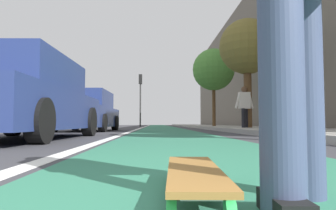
# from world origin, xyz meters

# --- Properties ---
(ground_plane) EXTENTS (80.00, 80.00, 0.00)m
(ground_plane) POSITION_xyz_m (10.00, 0.00, 0.00)
(ground_plane) COLOR #38383D
(bike_lane_paint) EXTENTS (56.00, 2.16, 0.00)m
(bike_lane_paint) POSITION_xyz_m (24.00, 0.00, 0.00)
(bike_lane_paint) COLOR #2D7256
(bike_lane_paint) RESTS_ON ground
(lane_stripe_white) EXTENTS (52.00, 0.16, 0.01)m
(lane_stripe_white) POSITION_xyz_m (20.00, 1.23, 0.00)
(lane_stripe_white) COLOR silver
(lane_stripe_white) RESTS_ON ground
(sidewalk_curb) EXTENTS (52.00, 3.20, 0.13)m
(sidewalk_curb) POSITION_xyz_m (18.00, -3.54, 0.06)
(sidewalk_curb) COLOR #9E9B93
(sidewalk_curb) RESTS_ON ground
(building_facade) EXTENTS (40.00, 1.20, 9.03)m
(building_facade) POSITION_xyz_m (22.00, -6.36, 4.51)
(building_facade) COLOR #6E655A
(building_facade) RESTS_ON ground
(skateboard) EXTENTS (0.85, 0.25, 0.11)m
(skateboard) POSITION_xyz_m (0.92, 0.22, 0.09)
(skateboard) COLOR green
(skateboard) RESTS_ON ground
(parked_car_near) EXTENTS (4.59, 2.06, 1.48)m
(parked_car_near) POSITION_xyz_m (5.49, 2.79, 0.71)
(parked_car_near) COLOR navy
(parked_car_near) RESTS_ON ground
(parked_car_mid) EXTENTS (4.17, 1.94, 1.46)m
(parked_car_mid) POSITION_xyz_m (11.33, 2.87, 0.69)
(parked_car_mid) COLOR navy
(parked_car_mid) RESTS_ON ground
(traffic_light) EXTENTS (0.33, 0.28, 4.38)m
(traffic_light) POSITION_xyz_m (25.87, 1.63, 3.02)
(traffic_light) COLOR #2D2D2D
(traffic_light) RESTS_ON ground
(street_tree_mid) EXTENTS (2.13, 2.13, 4.30)m
(street_tree_mid) POSITION_xyz_m (11.44, -3.14, 3.19)
(street_tree_mid) COLOR brown
(street_tree_mid) RESTS_ON ground
(street_tree_far) EXTENTS (2.53, 2.53, 4.80)m
(street_tree_far) POSITION_xyz_m (18.37, -3.14, 3.52)
(street_tree_far) COLOR brown
(street_tree_far) RESTS_ON ground
(pedestrian_distant) EXTENTS (0.47, 0.73, 1.67)m
(pedestrian_distant) POSITION_xyz_m (11.23, -2.95, 0.95)
(pedestrian_distant) COLOR black
(pedestrian_distant) RESTS_ON ground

